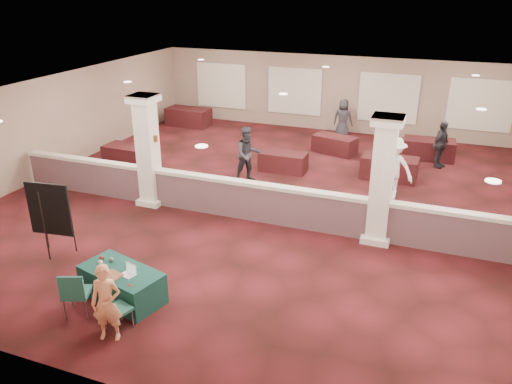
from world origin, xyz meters
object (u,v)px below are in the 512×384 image
at_px(woman, 107,303).
at_px(far_table_front_left, 129,156).
at_px(conf_chair_main, 114,308).
at_px(conf_chair_side, 75,291).
at_px(far_table_back_left, 189,117).
at_px(far_table_back_center, 335,144).
at_px(attendee_b, 393,168).
at_px(near_table, 122,284).
at_px(attendee_d, 343,119).
at_px(far_table_back_right, 429,149).
at_px(far_table_front_right, 389,168).
at_px(far_table_front_center, 283,162).
at_px(attendee_a, 248,154).
at_px(attendee_c, 441,145).
at_px(easel_board, 49,210).

distance_m(woman, far_table_front_left, 9.48).
bearing_deg(conf_chair_main, conf_chair_side, -167.64).
bearing_deg(far_table_back_left, conf_chair_side, -71.04).
relative_size(conf_chair_main, far_table_back_center, 0.54).
xyz_separation_m(far_table_front_left, attendee_b, (8.98, 0.29, 0.59)).
bearing_deg(near_table, attendee_d, 96.64).
xyz_separation_m(far_table_back_right, attendee_d, (-3.49, 1.48, 0.45)).
distance_m(conf_chair_side, far_table_front_right, 10.80).
bearing_deg(near_table, far_table_front_center, 99.64).
height_order(far_table_front_left, attendee_d, attendee_d).
distance_m(near_table, conf_chair_side, 0.98).
relative_size(near_table, far_table_front_right, 0.97).
bearing_deg(conf_chair_main, attendee_a, 111.86).
relative_size(conf_chair_main, far_table_front_right, 0.48).
relative_size(far_table_back_left, far_table_back_right, 1.07).
bearing_deg(attendee_c, attendee_a, 146.93).
distance_m(woman, far_table_front_center, 9.46).
height_order(far_table_front_center, attendee_d, attendee_d).
bearing_deg(far_table_front_left, far_table_back_left, 95.47).
xyz_separation_m(far_table_front_left, far_table_front_right, (8.74, 1.94, 0.01)).
relative_size(far_table_back_left, attendee_c, 1.17).
bearing_deg(far_table_front_center, easel_board, -114.31).
bearing_deg(easel_board, far_table_back_center, 58.11).
bearing_deg(attendee_b, near_table, -112.06).
relative_size(far_table_front_left, attendee_c, 1.07).
distance_m(conf_chair_side, easel_board, 2.81).
height_order(easel_board, attendee_b, attendee_b).
bearing_deg(far_table_back_right, attendee_a, -140.72).
distance_m(woman, far_table_back_center, 12.11).
xyz_separation_m(far_table_front_right, far_table_back_center, (-2.27, 2.01, -0.04)).
relative_size(easel_board, far_table_back_right, 1.01).
bearing_deg(woman, far_table_front_right, 50.52).
height_order(easel_board, far_table_back_right, easel_board).
distance_m(far_table_front_right, attendee_d, 4.68).
xyz_separation_m(easel_board, far_table_front_center, (3.32, 7.35, -0.84)).
relative_size(conf_chair_side, attendee_c, 0.60).
bearing_deg(far_table_back_center, attendee_d, 93.38).
bearing_deg(woman, far_table_front_left, 102.84).
relative_size(conf_chair_main, easel_board, 0.47).
height_order(near_table, easel_board, easel_board).
relative_size(conf_chair_side, far_table_front_right, 0.55).
bearing_deg(conf_chair_main, far_table_front_left, 140.65).
distance_m(near_table, far_table_back_left, 13.34).
bearing_deg(far_table_front_right, far_table_back_right, 66.32).
height_order(far_table_back_left, attendee_b, attendee_b).
distance_m(easel_board, far_table_front_right, 10.47).
bearing_deg(easel_board, conf_chair_main, -39.36).
distance_m(near_table, far_table_front_right, 9.84).
xyz_separation_m(conf_chair_side, attendee_d, (2.34, 13.70, 0.23)).
distance_m(near_table, easel_board, 2.85).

